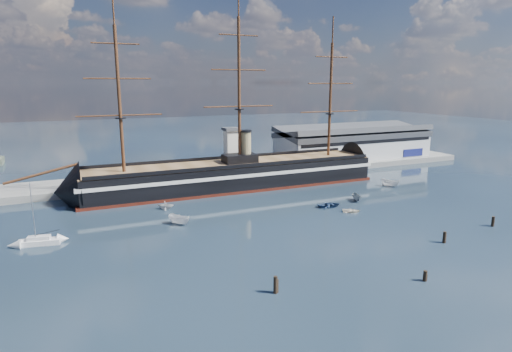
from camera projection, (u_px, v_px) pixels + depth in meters
name	position (u px, v px, depth m)	size (l,w,h in m)	color
ground	(266.00, 204.00, 113.52)	(600.00, 600.00, 0.00)	black
quay	(247.00, 175.00, 149.58)	(180.00, 18.00, 2.00)	slate
warehouse	(353.00, 143.00, 170.82)	(63.00, 21.00, 11.60)	#B7BABC
quay_tower	(231.00, 149.00, 142.00)	(5.00, 5.00, 15.00)	silver
warship	(228.00, 175.00, 129.23)	(112.98, 17.36, 53.94)	black
sailboat	(39.00, 241.00, 84.63)	(8.16, 3.74, 12.59)	silver
motorboat_a	(179.00, 224.00, 96.87)	(6.92, 2.54, 2.77)	white
motorboat_b	(329.00, 207.00, 110.39)	(3.69, 1.47, 1.72)	navy
motorboat_c	(357.00, 201.00, 116.22)	(5.76, 2.11, 2.30)	slate
motorboat_d	(166.00, 209.00, 108.68)	(6.41, 2.78, 2.35)	silver
motorboat_e	(351.00, 212.00, 105.97)	(2.72, 1.09, 1.27)	white
motorboat_f	(390.00, 187.00, 132.28)	(6.87, 2.52, 2.75)	silver
piling_near_left	(275.00, 293.00, 65.24)	(0.64, 0.64, 3.46)	black
piling_near_mid	(425.00, 281.00, 69.23)	(0.64, 0.64, 2.50)	black
piling_near_right	(444.00, 243.00, 85.72)	(0.64, 0.64, 3.07)	black
piling_far_right	(492.00, 226.00, 95.60)	(0.64, 0.64, 3.01)	black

